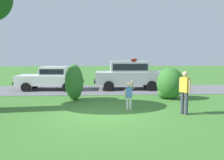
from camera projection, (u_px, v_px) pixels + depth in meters
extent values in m
plane|color=#3D752D|center=(100.00, 115.00, 9.97)|extent=(80.00, 80.00, 0.00)
cube|color=slate|center=(99.00, 90.00, 16.92)|extent=(28.00, 4.40, 0.02)
ellipsoid|color=#33702B|center=(74.00, 82.00, 13.21)|extent=(0.95, 1.13, 1.88)
ellipsoid|color=#33702B|center=(170.00, 83.00, 13.58)|extent=(1.45, 1.49, 1.68)
ellipsoid|color=#33702B|center=(164.00, 93.00, 13.66)|extent=(0.74, 0.74, 0.66)
cube|color=white|center=(50.00, 80.00, 16.91)|extent=(4.29, 2.05, 0.64)
cube|color=white|center=(54.00, 71.00, 16.84)|extent=(1.76, 1.70, 0.56)
cube|color=black|center=(54.00, 71.00, 16.84)|extent=(1.62, 1.71, 0.34)
cylinder|color=black|center=(26.00, 87.00, 16.00)|extent=(0.61, 0.25, 0.60)
cylinder|color=black|center=(35.00, 84.00, 17.87)|extent=(0.61, 0.25, 0.60)
cylinder|color=black|center=(67.00, 87.00, 16.02)|extent=(0.61, 0.25, 0.60)
cylinder|color=black|center=(71.00, 84.00, 17.89)|extent=(0.61, 0.25, 0.60)
cube|color=black|center=(18.00, 82.00, 16.91)|extent=(0.21, 1.75, 0.20)
cube|color=black|center=(82.00, 82.00, 16.93)|extent=(0.21, 1.75, 0.20)
cube|color=silver|center=(129.00, 78.00, 17.17)|extent=(4.52, 1.90, 0.80)
cube|color=silver|center=(129.00, 67.00, 17.09)|extent=(2.49, 1.65, 0.72)
cube|color=black|center=(129.00, 67.00, 17.09)|extent=(2.30, 1.67, 0.43)
cylinder|color=black|center=(109.00, 86.00, 16.22)|extent=(0.68, 0.23, 0.68)
cylinder|color=black|center=(108.00, 83.00, 18.09)|extent=(0.68, 0.23, 0.68)
cylinder|color=black|center=(152.00, 86.00, 16.34)|extent=(0.68, 0.23, 0.68)
cylinder|color=black|center=(147.00, 83.00, 18.21)|extent=(0.68, 0.23, 0.68)
cube|color=black|center=(95.00, 81.00, 17.09)|extent=(0.14, 1.75, 0.20)
cube|color=black|center=(162.00, 80.00, 17.28)|extent=(0.14, 1.75, 0.20)
cylinder|color=white|center=(127.00, 104.00, 10.92)|extent=(0.10, 0.10, 0.55)
cylinder|color=white|center=(130.00, 104.00, 10.93)|extent=(0.10, 0.10, 0.55)
cube|color=#4C7FCC|center=(129.00, 92.00, 10.88)|extent=(0.26, 0.16, 0.44)
sphere|color=beige|center=(129.00, 85.00, 10.84)|extent=(0.20, 0.20, 0.20)
cylinder|color=beige|center=(132.00, 85.00, 10.90)|extent=(0.20, 0.24, 0.39)
cylinder|color=beige|center=(125.00, 94.00, 10.87)|extent=(0.07, 0.07, 0.36)
cylinder|color=red|center=(134.00, 60.00, 11.41)|extent=(0.29, 0.25, 0.19)
cylinder|color=#1EB7B2|center=(134.00, 60.00, 11.41)|extent=(0.16, 0.14, 0.12)
cylinder|color=#3F3F4C|center=(186.00, 104.00, 10.04)|extent=(0.14, 0.14, 0.90)
cylinder|color=#3F3F4C|center=(182.00, 103.00, 10.20)|extent=(0.14, 0.14, 0.90)
cube|color=gold|center=(185.00, 85.00, 10.04)|extent=(0.38, 0.42, 0.60)
sphere|color=tan|center=(185.00, 74.00, 10.00)|extent=(0.22, 0.22, 0.22)
cylinder|color=tan|center=(189.00, 87.00, 9.87)|extent=(0.09, 0.09, 0.55)
cylinder|color=tan|center=(180.00, 85.00, 10.22)|extent=(0.09, 0.09, 0.55)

